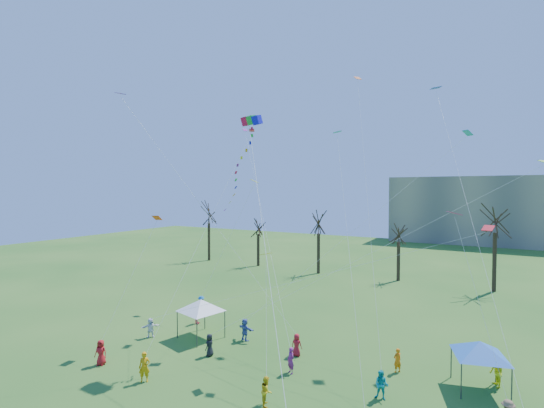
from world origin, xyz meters
The scene contains 7 objects.
distant_building centered at (22.00, 82.00, 7.50)m, with size 60.00×14.00×15.00m, color gray.
bare_tree_row centered at (4.54, 35.06, 6.93)m, with size 68.06×7.03×10.84m.
big_box_kite centered at (-4.52, 7.47, 13.32)m, with size 5.36×6.40×20.41m.
canopy_tent_white centered at (-8.52, 7.49, 2.64)m, with size 4.02×4.02×3.11m.
canopy_tent_blue centered at (11.15, 9.19, 2.50)m, with size 3.80×3.80×2.95m.
festival_crowd centered at (-0.61, 5.85, 0.83)m, with size 26.67×12.66×1.84m.
small_kites_aloft centered at (0.53, 10.62, 13.31)m, with size 27.38×18.08×31.25m.
Camera 1 is at (11.10, -16.06, 11.84)m, focal length 25.00 mm.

